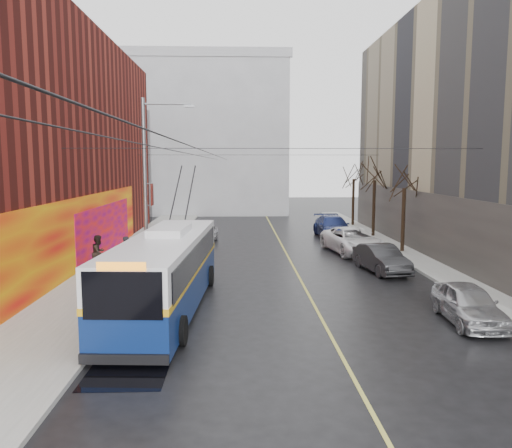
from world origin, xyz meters
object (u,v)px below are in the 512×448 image
(tree_near, at_px, (405,176))
(tree_far, at_px, (354,170))
(tree_mid, at_px, (375,170))
(trolleybus, at_px, (166,271))
(following_car, at_px, (204,233))
(pedestrian_b, at_px, (99,253))
(parked_car_b, at_px, (381,259))
(parked_car_c, at_px, (353,241))
(parked_car_a, at_px, (468,304))
(parked_car_d, at_px, (333,227))
(streetlight_pole, at_px, (148,182))
(pedestrian_a, at_px, (127,254))

(tree_near, relative_size, tree_far, 0.97)
(tree_mid, xyz_separation_m, trolleybus, (-13.44, -19.09, -3.68))
(tree_far, distance_m, following_car, 16.61)
(tree_far, xyz_separation_m, pedestrian_b, (-17.96, -19.20, -4.06))
(parked_car_b, height_order, parked_car_c, parked_car_c)
(tree_near, distance_m, parked_car_a, 14.94)
(parked_car_c, distance_m, parked_car_d, 6.88)
(tree_mid, xyz_separation_m, parked_car_c, (-3.20, -6.89, -4.43))
(parked_car_b, xyz_separation_m, parked_car_c, (-0.21, 5.69, 0.09))
(parked_car_b, xyz_separation_m, following_car, (-10.13, 10.40, -0.02))
(trolleybus, distance_m, parked_car_c, 15.95)
(parked_car_c, bearing_deg, streetlight_pole, -161.99)
(trolleybus, xyz_separation_m, parked_car_b, (10.45, 6.51, -0.84))
(parked_car_b, bearing_deg, trolleybus, -156.96)
(parked_car_c, relative_size, following_car, 1.42)
(streetlight_pole, xyz_separation_m, parked_car_a, (12.87, -8.14, -4.13))
(parked_car_a, height_order, parked_car_c, parked_car_c)
(trolleybus, relative_size, parked_car_c, 2.04)
(streetlight_pole, relative_size, trolleybus, 0.74)
(tree_near, bearing_deg, tree_far, 90.00)
(parked_car_b, relative_size, parked_car_d, 0.77)
(parked_car_b, xyz_separation_m, pedestrian_b, (-14.98, 0.38, 0.35))
(parked_car_c, height_order, following_car, parked_car_c)
(trolleybus, bearing_deg, tree_far, 66.17)
(parked_car_d, height_order, following_car, parked_car_d)
(parked_car_d, bearing_deg, pedestrian_b, -142.19)
(parked_car_b, relative_size, pedestrian_a, 2.41)
(parked_car_a, xyz_separation_m, parked_car_b, (-0.72, 8.55, 0.02))
(parked_car_c, bearing_deg, parked_car_b, -96.97)
(following_car, bearing_deg, parked_car_a, -52.43)
(pedestrian_b, bearing_deg, tree_far, -28.03)
(parked_car_c, bearing_deg, tree_near, -11.08)
(parked_car_b, distance_m, pedestrian_b, 14.99)
(tree_far, bearing_deg, tree_mid, -90.00)
(trolleybus, height_order, parked_car_d, trolleybus)
(tree_near, relative_size, parked_car_d, 1.11)
(streetlight_pole, xyz_separation_m, pedestrian_a, (-1.25, 0.45, -3.77))
(streetlight_pole, height_order, tree_near, streetlight_pole)
(pedestrian_a, bearing_deg, parked_car_b, -99.88)
(streetlight_pole, distance_m, parked_car_a, 15.77)
(parked_car_a, bearing_deg, parked_car_b, 98.51)
(parked_car_b, height_order, parked_car_d, parked_car_d)
(trolleybus, xyz_separation_m, parked_car_d, (10.24, 19.08, -0.74))
(pedestrian_a, bearing_deg, parked_car_d, -56.18)
(tree_near, bearing_deg, parked_car_d, 114.58)
(trolleybus, distance_m, parked_car_a, 11.39)
(streetlight_pole, relative_size, parked_car_c, 1.52)
(tree_near, bearing_deg, following_car, 159.82)
(parked_car_a, relative_size, parked_car_b, 0.94)
(streetlight_pole, bearing_deg, tree_mid, 40.65)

